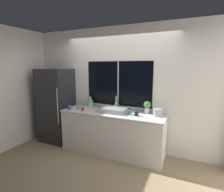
{
  "coord_description": "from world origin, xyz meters",
  "views": [
    {
      "loc": [
        1.47,
        -2.93,
        1.85
      ],
      "look_at": [
        0.0,
        0.31,
        1.24
      ],
      "focal_mm": 28.0,
      "sensor_mm": 36.0,
      "label": 1
    }
  ],
  "objects_px": {
    "refrigerator": "(57,105)",
    "sink": "(113,110)",
    "kettle": "(158,112)",
    "potted_plant_left": "(90,100)",
    "soap_bottle": "(129,112)",
    "potted_plant_center": "(116,105)",
    "mug_red": "(82,109)",
    "mug_black": "(137,114)",
    "mug_blue": "(70,107)",
    "mug_grey": "(79,107)",
    "potted_plant_right": "(147,106)"
  },
  "relations": [
    {
      "from": "refrigerator",
      "to": "mug_blue",
      "type": "bearing_deg",
      "value": -21.08
    },
    {
      "from": "mug_red",
      "to": "potted_plant_center",
      "type": "bearing_deg",
      "value": 31.88
    },
    {
      "from": "soap_bottle",
      "to": "mug_blue",
      "type": "relative_size",
      "value": 1.38
    },
    {
      "from": "potted_plant_center",
      "to": "mug_blue",
      "type": "relative_size",
      "value": 2.25
    },
    {
      "from": "sink",
      "to": "potted_plant_right",
      "type": "distance_m",
      "value": 0.72
    },
    {
      "from": "mug_blue",
      "to": "refrigerator",
      "type": "bearing_deg",
      "value": 158.92
    },
    {
      "from": "sink",
      "to": "potted_plant_center",
      "type": "relative_size",
      "value": 2.52
    },
    {
      "from": "mug_black",
      "to": "mug_grey",
      "type": "relative_size",
      "value": 0.94
    },
    {
      "from": "sink",
      "to": "mug_blue",
      "type": "relative_size",
      "value": 5.69
    },
    {
      "from": "mug_blue",
      "to": "mug_black",
      "type": "bearing_deg",
      "value": 5.52
    },
    {
      "from": "potted_plant_left",
      "to": "soap_bottle",
      "type": "height_order",
      "value": "potted_plant_left"
    },
    {
      "from": "potted_plant_left",
      "to": "mug_red",
      "type": "height_order",
      "value": "potted_plant_left"
    },
    {
      "from": "mug_red",
      "to": "kettle",
      "type": "relative_size",
      "value": 0.44
    },
    {
      "from": "soap_bottle",
      "to": "mug_red",
      "type": "xyz_separation_m",
      "value": [
        -1.02,
        -0.15,
        -0.02
      ]
    },
    {
      "from": "mug_black",
      "to": "mug_blue",
      "type": "relative_size",
      "value": 0.75
    },
    {
      "from": "refrigerator",
      "to": "potted_plant_center",
      "type": "bearing_deg",
      "value": 7.02
    },
    {
      "from": "potted_plant_left",
      "to": "soap_bottle",
      "type": "bearing_deg",
      "value": -12.58
    },
    {
      "from": "refrigerator",
      "to": "mug_red",
      "type": "bearing_deg",
      "value": -12.74
    },
    {
      "from": "refrigerator",
      "to": "potted_plant_left",
      "type": "bearing_deg",
      "value": 12.43
    },
    {
      "from": "refrigerator",
      "to": "mug_red",
      "type": "relative_size",
      "value": 23.5
    },
    {
      "from": "soap_bottle",
      "to": "mug_red",
      "type": "bearing_deg",
      "value": -171.33
    },
    {
      "from": "potted_plant_left",
      "to": "mug_black",
      "type": "xyz_separation_m",
      "value": [
        1.22,
        -0.26,
        -0.12
      ]
    },
    {
      "from": "sink",
      "to": "kettle",
      "type": "bearing_deg",
      "value": 7.13
    },
    {
      "from": "potted_plant_center",
      "to": "mug_black",
      "type": "relative_size",
      "value": 3.02
    },
    {
      "from": "potted_plant_left",
      "to": "mug_red",
      "type": "bearing_deg",
      "value": -83.53
    },
    {
      "from": "refrigerator",
      "to": "kettle",
      "type": "bearing_deg",
      "value": 1.99
    },
    {
      "from": "potted_plant_right",
      "to": "mug_red",
      "type": "bearing_deg",
      "value": -163.44
    },
    {
      "from": "mug_grey",
      "to": "potted_plant_center",
      "type": "bearing_deg",
      "value": 16.87
    },
    {
      "from": "potted_plant_right",
      "to": "mug_grey",
      "type": "distance_m",
      "value": 1.52
    },
    {
      "from": "potted_plant_right",
      "to": "mug_blue",
      "type": "distance_m",
      "value": 1.7
    },
    {
      "from": "refrigerator",
      "to": "kettle",
      "type": "distance_m",
      "value": 2.45
    },
    {
      "from": "mug_grey",
      "to": "potted_plant_right",
      "type": "bearing_deg",
      "value": 9.34
    },
    {
      "from": "potted_plant_center",
      "to": "mug_red",
      "type": "relative_size",
      "value": 3.03
    },
    {
      "from": "potted_plant_right",
      "to": "kettle",
      "type": "bearing_deg",
      "value": -23.81
    },
    {
      "from": "sink",
      "to": "potted_plant_right",
      "type": "relative_size",
      "value": 2.27
    },
    {
      "from": "soap_bottle",
      "to": "mug_grey",
      "type": "bearing_deg",
      "value": -179.5
    },
    {
      "from": "potted_plant_right",
      "to": "sink",
      "type": "bearing_deg",
      "value": -162.25
    },
    {
      "from": "potted_plant_left",
      "to": "potted_plant_center",
      "type": "relative_size",
      "value": 1.22
    },
    {
      "from": "sink",
      "to": "potted_plant_right",
      "type": "bearing_deg",
      "value": 17.75
    },
    {
      "from": "mug_grey",
      "to": "kettle",
      "type": "xyz_separation_m",
      "value": [
        1.73,
        0.14,
        0.04
      ]
    },
    {
      "from": "potted_plant_center",
      "to": "soap_bottle",
      "type": "distance_m",
      "value": 0.46
    },
    {
      "from": "potted_plant_left",
      "to": "potted_plant_center",
      "type": "xyz_separation_m",
      "value": [
        0.67,
        0.0,
        -0.04
      ]
    },
    {
      "from": "soap_bottle",
      "to": "mug_grey",
      "type": "xyz_separation_m",
      "value": [
        -1.2,
        -0.01,
        -0.02
      ]
    },
    {
      "from": "sink",
      "to": "kettle",
      "type": "relative_size",
      "value": 3.39
    },
    {
      "from": "mug_red",
      "to": "mug_blue",
      "type": "bearing_deg",
      "value": -176.98
    },
    {
      "from": "refrigerator",
      "to": "sink",
      "type": "height_order",
      "value": "refrigerator"
    },
    {
      "from": "mug_black",
      "to": "mug_blue",
      "type": "xyz_separation_m",
      "value": [
        -1.5,
        -0.14,
        0.01
      ]
    },
    {
      "from": "kettle",
      "to": "potted_plant_right",
      "type": "bearing_deg",
      "value": 156.19
    },
    {
      "from": "refrigerator",
      "to": "potted_plant_center",
      "type": "xyz_separation_m",
      "value": [
        1.53,
        0.19,
        0.12
      ]
    },
    {
      "from": "mug_grey",
      "to": "refrigerator",
      "type": "bearing_deg",
      "value": 175.29
    }
  ]
}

